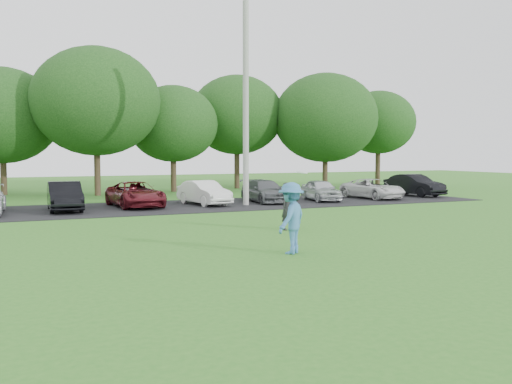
% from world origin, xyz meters
% --- Properties ---
extents(ground, '(100.00, 100.00, 0.00)m').
position_xyz_m(ground, '(0.00, 0.00, 0.00)').
color(ground, '#2E7220').
rests_on(ground, ground).
extents(parking_lot, '(32.00, 6.50, 0.03)m').
position_xyz_m(parking_lot, '(0.00, 13.00, 0.01)').
color(parking_lot, black).
rests_on(parking_lot, ground).
extents(utility_pole, '(0.28, 0.28, 9.57)m').
position_xyz_m(utility_pole, '(3.43, 12.22, 4.79)').
color(utility_pole, '#9B9C97').
rests_on(utility_pole, ground).
extents(frisbee_player, '(1.32, 1.24, 2.06)m').
position_xyz_m(frisbee_player, '(-0.66, -0.07, 0.90)').
color(frisbee_player, teal).
rests_on(frisbee_player, ground).
extents(camera_bystander, '(0.66, 0.55, 1.54)m').
position_xyz_m(camera_bystander, '(1.30, 3.84, 0.77)').
color(camera_bystander, black).
rests_on(camera_bystander, ground).
extents(parked_cars, '(30.82, 4.79, 1.25)m').
position_xyz_m(parked_cars, '(-0.62, 13.05, 0.60)').
color(parked_cars, '#ABADB2').
rests_on(parked_cars, parking_lot).
extents(tree_row, '(42.39, 9.85, 8.64)m').
position_xyz_m(tree_row, '(1.51, 22.76, 4.91)').
color(tree_row, '#38281C').
rests_on(tree_row, ground).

